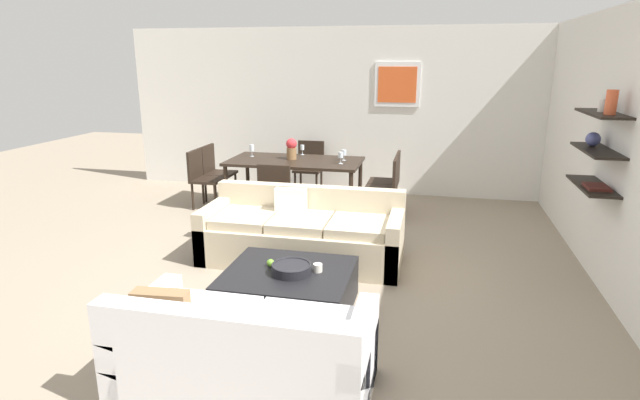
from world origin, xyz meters
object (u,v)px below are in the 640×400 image
(dining_chair_right_near, at_px, (387,185))
(centerpiece_vase, at_px, (291,148))
(decorative_bowl, at_px, (291,268))
(wine_glass_right_near, at_px, (341,155))
(wine_glass_head, at_px, (302,148))
(dining_chair_left_near, at_px, (202,175))
(dining_chair_foot, at_px, (277,191))
(candle_jar, at_px, (318,268))
(dining_table, at_px, (295,164))
(dining_chair_right_far, at_px, (390,177))
(wine_glass_right_far, at_px, (344,153))
(sofa_beige, at_px, (302,235))
(dining_chair_head, at_px, (310,164))
(apple_on_coffee_table, at_px, (271,263))
(dining_chair_left_far, at_px, (215,169))
(wine_glass_left_far, at_px, (252,148))
(loveseat_white, at_px, (244,356))
(coffee_table, at_px, (288,291))

(dining_chair_right_near, bearing_deg, centerpiece_vase, 168.99)
(decorative_bowl, xyz_separation_m, wine_glass_right_near, (-0.13, 3.06, 0.44))
(dining_chair_right_near, xyz_separation_m, wine_glass_head, (-1.39, 0.67, 0.35))
(dining_chair_left_near, relative_size, dining_chair_foot, 1.00)
(candle_jar, bearing_deg, wine_glass_head, 106.71)
(decorative_bowl, distance_m, dining_chair_foot, 2.43)
(dining_table, distance_m, dining_chair_right_far, 1.42)
(dining_chair_left_near, distance_m, wine_glass_head, 1.58)
(dining_chair_left_near, xyz_separation_m, wine_glass_head, (1.39, 0.67, 0.35))
(dining_chair_right_near, height_order, wine_glass_right_far, wine_glass_right_far)
(wine_glass_head, height_order, wine_glass_right_near, wine_glass_right_near)
(sofa_beige, xyz_separation_m, wine_glass_right_far, (0.09, 2.07, 0.57))
(dining_chair_head, bearing_deg, decorative_bowl, -78.33)
(candle_jar, relative_size, apple_on_coffee_table, 1.15)
(dining_chair_right_near, relative_size, dining_chair_head, 1.00)
(dining_chair_foot, height_order, dining_chair_right_far, same)
(centerpiece_vase, bearing_deg, dining_chair_head, 85.73)
(dining_chair_foot, bearing_deg, sofa_beige, -59.03)
(dining_table, bearing_deg, decorative_bowl, -75.13)
(dining_chair_right_near, height_order, wine_glass_head, wine_glass_head)
(dining_chair_right_far, bearing_deg, decorative_bowl, -99.01)
(wine_glass_right_near, height_order, wine_glass_right_far, wine_glass_right_near)
(dining_chair_right_near, xyz_separation_m, dining_chair_right_far, (0.00, 0.45, 0.00))
(apple_on_coffee_table, relative_size, centerpiece_vase, 0.23)
(dining_table, bearing_deg, centerpiece_vase, 138.85)
(dining_chair_foot, distance_m, dining_chair_right_far, 1.79)
(dining_chair_head, bearing_deg, dining_chair_right_far, -26.25)
(dining_chair_left_far, bearing_deg, dining_table, -9.28)
(candle_jar, xyz_separation_m, dining_chair_head, (-1.06, 4.01, 0.09))
(apple_on_coffee_table, distance_m, wine_glass_left_far, 3.50)
(wine_glass_left_far, relative_size, wine_glass_right_far, 1.17)
(apple_on_coffee_table, distance_m, dining_chair_left_far, 3.87)
(loveseat_white, relative_size, centerpiece_vase, 5.33)
(dining_chair_head, relative_size, dining_chair_foot, 1.00)
(sofa_beige, relative_size, decorative_bowl, 6.29)
(sofa_beige, distance_m, loveseat_white, 2.43)
(dining_chair_foot, relative_size, wine_glass_head, 5.70)
(coffee_table, distance_m, dining_chair_foot, 2.39)
(apple_on_coffee_table, xyz_separation_m, wine_glass_head, (-0.62, 3.52, 0.44))
(dining_chair_foot, height_order, centerpiece_vase, centerpiece_vase)
(dining_table, bearing_deg, loveseat_white, -78.94)
(dining_chair_head, relative_size, dining_chair_left_far, 1.00)
(loveseat_white, xyz_separation_m, decorative_bowl, (-0.01, 1.18, 0.14))
(apple_on_coffee_table, bearing_deg, loveseat_white, -79.73)
(loveseat_white, height_order, wine_glass_right_near, wine_glass_right_near)
(centerpiece_vase, bearing_deg, decorative_bowl, -74.32)
(candle_jar, height_order, dining_table, dining_table)
(coffee_table, height_order, apple_on_coffee_table, apple_on_coffee_table)
(dining_chair_right_far, distance_m, wine_glass_head, 1.45)
(decorative_bowl, height_order, centerpiece_vase, centerpiece_vase)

